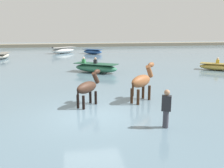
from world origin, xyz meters
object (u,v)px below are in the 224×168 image
horse_lead_dark_bay (88,88)px  boat_near_starboard (63,50)px  horse_trailing_chestnut (142,82)px  boat_near_port (3,56)px  person_spectator_far (166,111)px  boat_distant_east (217,67)px  boat_distant_west (96,68)px  boat_far_offshore (93,52)px

horse_lead_dark_bay → boat_near_starboard: 24.83m
horse_trailing_chestnut → horse_lead_dark_bay: bearing=-173.6°
boat_near_port → person_spectator_far: size_ratio=2.03×
boat_distant_east → boat_near_port: bearing=149.2°
boat_distant_west → boat_distant_east: bearing=-3.3°
horse_lead_dark_bay → boat_distant_east: size_ratio=0.65×
boat_near_starboard → boat_far_offshore: 4.35m
horse_trailing_chestnut → boat_distant_west: size_ratio=0.56×
person_spectator_far → horse_lead_dark_bay: bearing=129.9°
boat_distant_east → person_spectator_far: (-8.73, -10.94, 0.32)m
boat_distant_east → horse_lead_dark_bay: bearing=-144.6°
boat_distant_west → horse_trailing_chestnut: bearing=-80.8°
horse_trailing_chestnut → boat_distant_west: 8.40m
boat_far_offshore → boat_distant_west: bearing=-94.1°
horse_lead_dark_bay → person_spectator_far: size_ratio=1.11×
boat_near_starboard → boat_distant_east: size_ratio=1.36×
horse_trailing_chestnut → boat_near_port: (-10.91, 19.38, -0.64)m
boat_near_starboard → person_spectator_far: (4.18, -27.74, 0.20)m
boat_near_starboard → boat_near_port: bearing=-142.5°
boat_near_port → boat_distant_east: boat_distant_east is taller
boat_near_port → person_spectator_far: 25.09m
boat_near_starboard → boat_far_offshore: (3.94, -1.84, -0.09)m
boat_far_offshore → person_spectator_far: size_ratio=1.78×
horse_trailing_chestnut → boat_near_starboard: (-4.25, 24.49, -0.54)m
boat_distant_west → horse_lead_dark_bay: bearing=-98.1°
horse_lead_dark_bay → boat_near_starboard: horse_lead_dark_bay is taller
boat_near_starboard → boat_far_offshore: boat_near_starboard is taller
horse_lead_dark_bay → person_spectator_far: 3.87m
boat_distant_west → boat_near_port: size_ratio=1.10×
boat_near_starboard → boat_near_port: size_ratio=1.15×
boat_near_port → boat_distant_east: size_ratio=1.19×
boat_near_port → horse_trailing_chestnut: bearing=-60.6°
horse_lead_dark_bay → boat_far_offshore: bearing=84.4°
boat_near_starboard → person_spectator_far: person_spectator_far is taller
horse_lead_dark_bay → boat_near_starboard: size_ratio=0.48×
boat_far_offshore → person_spectator_far: person_spectator_far is taller
horse_lead_dark_bay → boat_distant_east: horse_lead_dark_bay is taller
horse_lead_dark_bay → person_spectator_far: (2.48, -2.96, -0.21)m
person_spectator_far → boat_distant_west: bearing=96.3°
boat_far_offshore → boat_distant_east: size_ratio=1.04×
horse_trailing_chestnut → boat_distant_east: bearing=41.6°
boat_near_port → boat_distant_east: bearing=-30.8°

